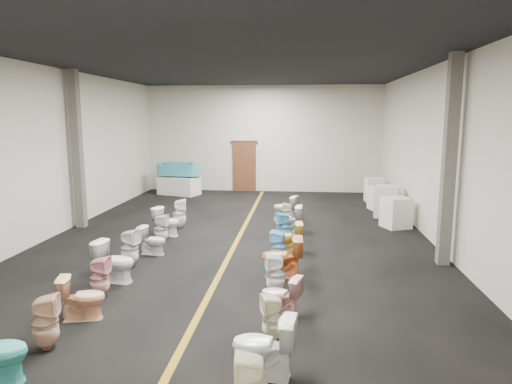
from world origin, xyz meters
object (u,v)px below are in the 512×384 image
display_table (179,186)px  toilet_left_4 (115,261)px  toilet_left_8 (167,222)px  toilet_right_8 (283,227)px  appliance_crate_a (396,213)px  toilet_right_11 (285,208)px  toilet_right_5 (282,257)px  appliance_crate_c (381,198)px  toilet_left_3 (100,277)px  toilet_left_6 (152,240)px  toilet_right_2 (273,318)px  appliance_crate_b (387,201)px  toilet_right_10 (288,214)px  bathtub (179,169)px  toilet_left_9 (179,214)px  toilet_right_7 (288,237)px  toilet_right_9 (288,220)px  toilet_right_1 (263,347)px  toilet_right_3 (281,296)px  toilet_left_1 (45,322)px  toilet_left_2 (82,298)px  toilet_left_5 (130,248)px  toilet_right_4 (276,274)px  toilet_left_7 (161,229)px  toilet_right_6 (279,247)px  appliance_crate_d (374,190)px

display_table → toilet_left_4: toilet_left_4 is taller
toilet_left_8 → toilet_right_8: bearing=-78.0°
appliance_crate_a → toilet_right_11: size_ratio=1.15×
toilet_left_8 → toilet_right_5: size_ratio=0.92×
appliance_crate_c → toilet_right_5: size_ratio=0.97×
display_table → toilet_left_4: 10.10m
toilet_left_3 → toilet_right_8: 5.11m
toilet_left_6 → toilet_right_2: size_ratio=0.94×
appliance_crate_b → toilet_right_10: appliance_crate_b is taller
bathtub → toilet_right_2: size_ratio=2.64×
display_table → appliance_crate_b: (7.78, -3.50, 0.13)m
appliance_crate_c → toilet_left_9: 7.04m
toilet_right_7 → toilet_right_9: bearing=176.9°
toilet_right_1 → toilet_right_3: (0.14, 1.79, -0.06)m
bathtub → toilet_left_1: bathtub is taller
appliance_crate_b → toilet_right_11: (-3.24, -0.74, -0.12)m
toilet_left_8 → toilet_right_2: 6.48m
appliance_crate_a → toilet_left_2: 9.15m
toilet_left_3 → toilet_right_2: toilet_left_3 is taller
toilet_right_5 → toilet_right_11: 5.19m
toilet_left_4 → appliance_crate_b: bearing=-35.7°
toilet_right_10 → toilet_left_1: bearing=-26.5°
toilet_left_1 → toilet_left_5: toilet_left_5 is taller
toilet_left_5 → toilet_right_7: size_ratio=1.14×
bathtub → toilet_left_9: (1.53, -5.62, -0.65)m
toilet_left_9 → toilet_right_4: size_ratio=1.11×
toilet_left_6 → toilet_right_10: (3.06, 3.14, 0.01)m
appliance_crate_c → toilet_left_6: (-6.21, -5.80, -0.07)m
toilet_left_9 → toilet_right_8: (3.05, -1.14, -0.04)m
toilet_left_4 → toilet_right_2: toilet_left_4 is taller
toilet_right_8 → toilet_right_2: bearing=-23.8°
toilet_left_6 → toilet_left_8: bearing=14.9°
toilet_right_2 → toilet_left_7: bearing=-166.1°
toilet_left_1 → toilet_right_11: (3.01, 8.40, -0.01)m
appliance_crate_a → toilet_right_3: 7.00m
appliance_crate_a → toilet_right_3: bearing=-116.0°
toilet_right_1 → toilet_left_5: bearing=-133.9°
toilet_right_2 → toilet_right_6: bearing=162.3°
appliance_crate_d → toilet_left_8: size_ratio=1.19×
toilet_left_1 → toilet_right_6: size_ratio=1.07×
toilet_left_2 → toilet_left_3: 0.87m
toilet_right_11 → toilet_right_6: bearing=18.3°
toilet_right_5 → toilet_left_6: bearing=-114.0°
appliance_crate_a → toilet_right_10: size_ratio=1.29×
toilet_left_9 → toilet_right_11: 3.31m
toilet_right_9 → toilet_left_8: bearing=-78.5°
toilet_left_3 → toilet_right_10: (3.16, 5.77, -0.03)m
toilet_left_3 → toilet_right_5: 3.47m
toilet_right_4 → toilet_right_10: (0.06, 5.32, -0.04)m
toilet_left_9 → toilet_right_3: 6.45m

